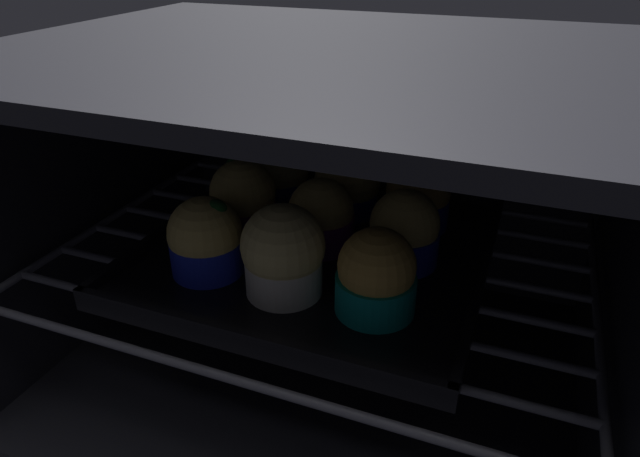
# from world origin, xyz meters

# --- Properties ---
(oven_cavity) EXTENTS (0.59, 0.47, 0.37)m
(oven_cavity) POSITION_xyz_m (0.00, 0.26, 0.17)
(oven_cavity) COLOR black
(oven_cavity) RESTS_ON ground
(oven_rack) EXTENTS (0.55, 0.42, 0.01)m
(oven_rack) POSITION_xyz_m (0.00, 0.22, 0.14)
(oven_rack) COLOR #51515B
(oven_rack) RESTS_ON oven_cavity
(baking_tray) EXTENTS (0.34, 0.34, 0.02)m
(baking_tray) POSITION_xyz_m (0.00, 0.22, 0.15)
(baking_tray) COLOR black
(baking_tray) RESTS_ON oven_rack
(muffin_row0_col0) EXTENTS (0.07, 0.07, 0.08)m
(muffin_row0_col0) POSITION_xyz_m (-0.08, 0.14, 0.19)
(muffin_row0_col0) COLOR #1928B7
(muffin_row0_col0) RESTS_ON baking_tray
(muffin_row0_col1) EXTENTS (0.08, 0.08, 0.09)m
(muffin_row0_col1) POSITION_xyz_m (0.00, 0.13, 0.19)
(muffin_row0_col1) COLOR silver
(muffin_row0_col1) RESTS_ON baking_tray
(muffin_row0_col2) EXTENTS (0.07, 0.07, 0.08)m
(muffin_row0_col2) POSITION_xyz_m (0.08, 0.14, 0.19)
(muffin_row0_col2) COLOR #0C8C84
(muffin_row0_col2) RESTS_ON baking_tray
(muffin_row1_col0) EXTENTS (0.07, 0.07, 0.08)m
(muffin_row1_col0) POSITION_xyz_m (-0.09, 0.22, 0.19)
(muffin_row1_col0) COLOR #7A238C
(muffin_row1_col0) RESTS_ON baking_tray
(muffin_row1_col1) EXTENTS (0.07, 0.07, 0.07)m
(muffin_row1_col1) POSITION_xyz_m (-0.00, 0.23, 0.18)
(muffin_row1_col1) COLOR #7A238C
(muffin_row1_col1) RESTS_ON baking_tray
(muffin_row1_col2) EXTENTS (0.07, 0.07, 0.08)m
(muffin_row1_col2) POSITION_xyz_m (0.09, 0.22, 0.19)
(muffin_row1_col2) COLOR #1928B7
(muffin_row1_col2) RESTS_ON baking_tray
(muffin_row2_col0) EXTENTS (0.07, 0.07, 0.08)m
(muffin_row2_col0) POSITION_xyz_m (-0.09, 0.31, 0.19)
(muffin_row2_col0) COLOR #1928B7
(muffin_row2_col0) RESTS_ON baking_tray
(muffin_row2_col1) EXTENTS (0.08, 0.08, 0.08)m
(muffin_row2_col1) POSITION_xyz_m (0.00, 0.31, 0.19)
(muffin_row2_col1) COLOR #1928B7
(muffin_row2_col1) RESTS_ON baking_tray
(muffin_row2_col2) EXTENTS (0.07, 0.07, 0.08)m
(muffin_row2_col2) POSITION_xyz_m (0.08, 0.30, 0.19)
(muffin_row2_col2) COLOR #1928B7
(muffin_row2_col2) RESTS_ON baking_tray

